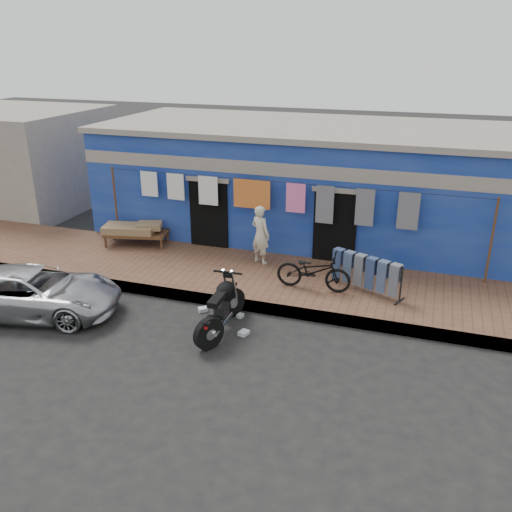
# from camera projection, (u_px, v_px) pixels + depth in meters

# --- Properties ---
(ground) EXTENTS (80.00, 80.00, 0.00)m
(ground) POSITION_uv_depth(u_px,v_px,m) (224.00, 345.00, 10.74)
(ground) COLOR black
(ground) RESTS_ON ground
(sidewalk) EXTENTS (28.00, 3.00, 0.25)m
(sidewalk) POSITION_uv_depth(u_px,v_px,m) (269.00, 280.00, 13.34)
(sidewalk) COLOR brown
(sidewalk) RESTS_ON ground
(curb) EXTENTS (28.00, 0.10, 0.25)m
(curb) POSITION_uv_depth(u_px,v_px,m) (250.00, 306.00, 12.06)
(curb) COLOR gray
(curb) RESTS_ON ground
(building) EXTENTS (12.20, 5.20, 3.36)m
(building) POSITION_uv_depth(u_px,v_px,m) (309.00, 181.00, 16.27)
(building) COLOR navy
(building) RESTS_ON ground
(neighbor_left) EXTENTS (6.00, 5.00, 3.40)m
(neighbor_left) POSITION_uv_depth(u_px,v_px,m) (11.00, 157.00, 19.53)
(neighbor_left) COLOR #9E9384
(neighbor_left) RESTS_ON ground
(clothesline) EXTENTS (10.06, 0.06, 2.10)m
(clothesline) POSITION_uv_depth(u_px,v_px,m) (274.00, 201.00, 13.90)
(clothesline) COLOR brown
(clothesline) RESTS_ON sidewalk
(car) EXTENTS (4.10, 2.56, 1.07)m
(car) POSITION_uv_depth(u_px,v_px,m) (34.00, 291.00, 11.80)
(car) COLOR #BBBBC0
(car) RESTS_ON ground
(seated_person) EXTENTS (0.66, 0.57, 1.53)m
(seated_person) POSITION_uv_depth(u_px,v_px,m) (260.00, 235.00, 13.80)
(seated_person) COLOR beige
(seated_person) RESTS_ON sidewalk
(bicycle) EXTENTS (1.71, 0.61, 1.11)m
(bicycle) POSITION_uv_depth(u_px,v_px,m) (314.00, 267.00, 12.39)
(bicycle) COLOR black
(bicycle) RESTS_ON sidewalk
(motorcycle) EXTENTS (0.79, 1.83, 1.15)m
(motorcycle) POSITION_uv_depth(u_px,v_px,m) (221.00, 307.00, 11.04)
(motorcycle) COLOR black
(motorcycle) RESTS_ON ground
(charpoy) EXTENTS (2.17, 1.62, 0.61)m
(charpoy) POSITION_uv_depth(u_px,v_px,m) (136.00, 234.00, 15.23)
(charpoy) COLOR brown
(charpoy) RESTS_ON sidewalk
(jeans_rack) EXTENTS (2.10, 1.65, 0.88)m
(jeans_rack) POSITION_uv_depth(u_px,v_px,m) (366.00, 273.00, 12.32)
(jeans_rack) COLOR black
(jeans_rack) RESTS_ON sidewalk
(litter_a) EXTENTS (0.25, 0.24, 0.09)m
(litter_a) POSITION_uv_depth(u_px,v_px,m) (203.00, 309.00, 12.07)
(litter_a) COLOR silver
(litter_a) RESTS_ON ground
(litter_b) EXTENTS (0.15, 0.18, 0.08)m
(litter_b) POSITION_uv_depth(u_px,v_px,m) (240.00, 316.00, 11.81)
(litter_b) COLOR silver
(litter_b) RESTS_ON ground
(litter_c) EXTENTS (0.22, 0.25, 0.08)m
(litter_c) POSITION_uv_depth(u_px,v_px,m) (244.00, 333.00, 11.10)
(litter_c) COLOR silver
(litter_c) RESTS_ON ground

